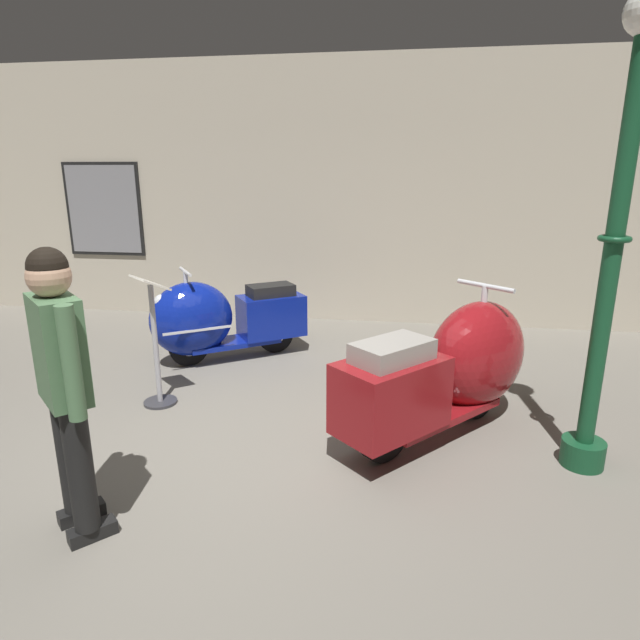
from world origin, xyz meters
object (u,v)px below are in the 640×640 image
at_px(lamppost, 613,248).
at_px(scooter_0, 217,319).
at_px(scooter_1, 453,368).
at_px(info_stanchion, 156,352).
at_px(visitor_1, 63,377).

bearing_deg(lamppost, scooter_0, 152.93).
bearing_deg(scooter_1, lamppost, -72.41).
bearing_deg(lamppost, scooter_1, 155.38).
relative_size(scooter_1, info_stanchion, 1.51).
distance_m(scooter_0, info_stanchion, 1.12).
distance_m(scooter_1, lamppost, 1.34).
height_order(lamppost, visitor_1, lamppost).
bearing_deg(scooter_1, visitor_1, 168.41).
xyz_separation_m(scooter_1, lamppost, (0.85, -0.39, 0.97)).
distance_m(scooter_0, lamppost, 3.65).
xyz_separation_m(scooter_0, info_stanchion, (-0.14, -1.11, 0.02)).
bearing_deg(scooter_1, scooter_0, 104.24).
bearing_deg(info_stanchion, scooter_1, -2.31).
xyz_separation_m(lamppost, visitor_1, (-2.94, -1.14, -0.56)).
height_order(scooter_1, lamppost, lamppost).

